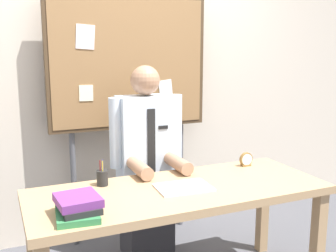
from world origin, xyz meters
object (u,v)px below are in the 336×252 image
bulletin_board (129,66)px  desk_clock (246,160)px  person (147,171)px  pen_holder (102,178)px  desk (179,201)px  open_notebook (184,187)px  book_stack (78,206)px

bulletin_board → desk_clock: size_ratio=19.64×
person → pen_holder: 0.55m
desk → bulletin_board: 1.22m
desk → open_notebook: (0.02, -0.02, 0.09)m
person → desk_clock: person is taller
person → pen_holder: bearing=-140.5°
bulletin_board → pen_holder: (-0.42, -0.71, -0.64)m
person → desk_clock: 0.73m
desk → bulletin_board: size_ratio=0.92×
desk → book_stack: book_stack is taller
desk → pen_holder: (-0.42, 0.23, 0.14)m
open_notebook → book_stack: bearing=-166.8°
desk → open_notebook: open_notebook is taller
person → book_stack: bearing=-130.9°
book_stack → open_notebook: book_stack is taller
desk_clock → pen_holder: 1.05m
person → bulletin_board: (-0.00, 0.37, 0.74)m
person → bulletin_board: bulletin_board is taller
desk → bulletin_board: (-0.00, 0.94, 0.78)m
book_stack → pen_holder: (0.23, 0.40, -0.00)m
desk → pen_holder: 0.49m
open_notebook → desk_clock: size_ratio=3.25×
book_stack → person: bearing=49.1°
book_stack → open_notebook: (0.66, 0.16, -0.04)m
person → bulletin_board: 0.83m
pen_holder → open_notebook: bearing=-29.6°
person → bulletin_board: size_ratio=0.73×
pen_holder → bulletin_board: bearing=59.6°
bulletin_board → open_notebook: size_ratio=6.04×
desk → person: bearing=90.0°
person → book_stack: 0.99m
bulletin_board → open_notebook: bulletin_board is taller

